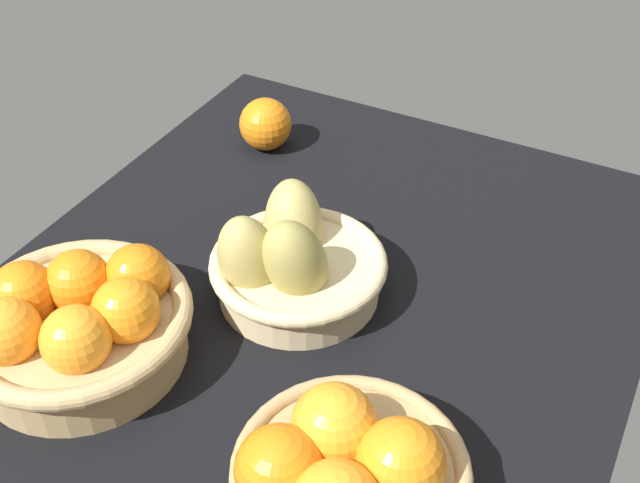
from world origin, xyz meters
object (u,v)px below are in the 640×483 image
basket_far_left (77,322)px  basket_near_left (345,474)px  loose_orange_front_gap (265,124)px  basket_center_pears (290,264)px

basket_far_left → basket_near_left: bearing=-95.9°
basket_far_left → loose_orange_front_gap: bearing=5.1°
loose_orange_front_gap → basket_near_left: bearing=-142.7°
basket_far_left → loose_orange_front_gap: size_ratio=3.20×
basket_far_left → loose_orange_front_gap: 44.69cm
basket_near_left → basket_center_pears: bearing=38.8°
basket_near_left → loose_orange_front_gap: bearing=37.3°
basket_far_left → basket_center_pears: (18.86, -14.56, -0.62)cm
basket_center_pears → basket_near_left: basket_center_pears is taller
basket_center_pears → basket_near_left: 28.52cm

